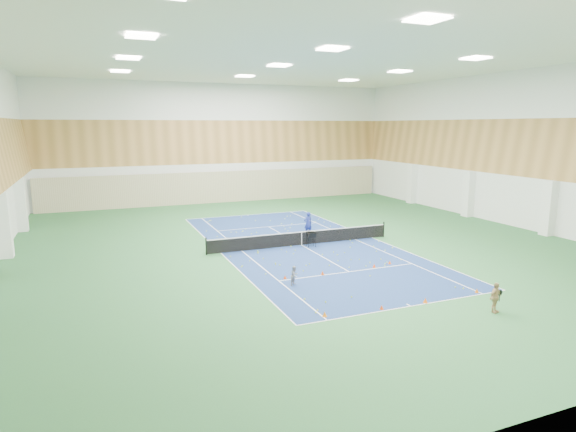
{
  "coord_description": "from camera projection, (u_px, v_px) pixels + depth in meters",
  "views": [
    {
      "loc": [
        -12.62,
        -28.38,
        7.84
      ],
      "look_at": [
        -0.87,
        0.26,
        2.0
      ],
      "focal_mm": 30.0,
      "sensor_mm": 36.0,
      "label": 1
    }
  ],
  "objects": [
    {
      "name": "coach",
      "position": [
        308.0,
        224.0,
        34.74
      ],
      "size": [
        0.64,
        0.44,
        1.72
      ],
      "primitive_type": "imported",
      "rotation": [
        0.0,
        0.0,
        3.18
      ],
      "color": "navy",
      "rests_on": "ground"
    },
    {
      "name": "cone_base_d",
      "position": [
        477.0,
        291.0,
        22.86
      ],
      "size": [
        0.19,
        0.19,
        0.21
      ],
      "primitive_type": "cone",
      "color": "#DB610B",
      "rests_on": "ground"
    },
    {
      "name": "child_apron",
      "position": [
        495.0,
        298.0,
        20.36
      ],
      "size": [
        0.83,
        0.52,
        1.32
      ],
      "primitive_type": "imported",
      "rotation": [
        0.0,
        0.0,
        0.27
      ],
      "color": "tan",
      "rests_on": "ground"
    },
    {
      "name": "cone_base_c",
      "position": [
        425.0,
        300.0,
        21.54
      ],
      "size": [
        0.22,
        0.22,
        0.24
      ],
      "primitive_type": "cone",
      "color": "#FE640D",
      "rests_on": "ground"
    },
    {
      "name": "ceiling_light_grid",
      "position": [
        303.0,
        58.0,
        29.75
      ],
      "size": [
        21.4,
        25.4,
        0.06
      ],
      "primitive_type": null,
      "color": "white",
      "rests_on": "room_shell"
    },
    {
      "name": "cone_svc_c",
      "position": [
        374.0,
        266.0,
        26.92
      ],
      "size": [
        0.2,
        0.2,
        0.22
      ],
      "primitive_type": "cone",
      "color": "#FF440D",
      "rests_on": "ground"
    },
    {
      "name": "wood_cladding",
      "position": [
        302.0,
        123.0,
        30.48
      ],
      "size": [
        36.0,
        40.0,
        8.0
      ],
      "primitive_type": null,
      "color": "#B98444",
      "rests_on": "room_shell"
    },
    {
      "name": "cone_svc_b",
      "position": [
        323.0,
        273.0,
        25.58
      ],
      "size": [
        0.21,
        0.21,
        0.23
      ],
      "primitive_type": "cone",
      "color": "#E44B0C",
      "rests_on": "ground"
    },
    {
      "name": "cone_base_b",
      "position": [
        382.0,
        307.0,
        20.79
      ],
      "size": [
        0.18,
        0.18,
        0.2
      ],
      "primitive_type": "cone",
      "color": "#D8400B",
      "rests_on": "ground"
    },
    {
      "name": "tennis_balls_scatter",
      "position": [
        302.0,
        245.0,
        31.95
      ],
      "size": [
        10.57,
        22.77,
        0.07
      ],
      "primitive_type": null,
      "color": "#C8EC28",
      "rests_on": "ground"
    },
    {
      "name": "cone_svc_d",
      "position": [
        390.0,
        262.0,
        27.62
      ],
      "size": [
        0.19,
        0.19,
        0.21
      ],
      "primitive_type": "cone",
      "color": "#F34D0C",
      "rests_on": "ground"
    },
    {
      "name": "room_shell",
      "position": [
        302.0,
        155.0,
        30.85
      ],
      "size": [
        36.0,
        40.0,
        12.0
      ],
      "primitive_type": null,
      "color": "white",
      "rests_on": "ground"
    },
    {
      "name": "back_curtain",
      "position": [
        224.0,
        187.0,
        49.62
      ],
      "size": [
        35.4,
        0.16,
        3.2
      ],
      "primitive_type": "cube",
      "color": "#C6B793",
      "rests_on": "ground"
    },
    {
      "name": "ground",
      "position": [
        302.0,
        245.0,
        31.96
      ],
      "size": [
        40.0,
        40.0,
        0.0
      ],
      "primitive_type": "plane",
      "color": "#2A6234",
      "rests_on": "ground"
    },
    {
      "name": "child_court",
      "position": [
        295.0,
        276.0,
        23.92
      ],
      "size": [
        0.6,
        0.58,
        0.98
      ],
      "primitive_type": "imported",
      "rotation": [
        0.0,
        0.0,
        0.62
      ],
      "color": "gray",
      "rests_on": "ground"
    },
    {
      "name": "cone_base_a",
      "position": [
        325.0,
        314.0,
        19.99
      ],
      "size": [
        0.21,
        0.21,
        0.23
      ],
      "primitive_type": "cone",
      "color": "orange",
      "rests_on": "ground"
    },
    {
      "name": "tennis_net",
      "position": [
        302.0,
        237.0,
        31.86
      ],
      "size": [
        12.8,
        0.1,
        1.1
      ],
      "primitive_type": null,
      "color": "black",
      "rests_on": "ground"
    },
    {
      "name": "court_surface",
      "position": [
        302.0,
        245.0,
        31.96
      ],
      "size": [
        10.97,
        23.77,
        0.01
      ],
      "primitive_type": "cube",
      "color": "navy",
      "rests_on": "ground"
    },
    {
      "name": "ball_cart",
      "position": [
        311.0,
        239.0,
        31.48
      ],
      "size": [
        0.64,
        0.64,
        0.99
      ],
      "primitive_type": null,
      "rotation": [
        0.0,
        0.0,
        -0.12
      ],
      "color": "black",
      "rests_on": "ground"
    },
    {
      "name": "cone_svc_a",
      "position": [
        285.0,
        277.0,
        24.92
      ],
      "size": [
        0.18,
        0.18,
        0.2
      ],
      "primitive_type": "cone",
      "color": "#D9410B",
      "rests_on": "ground"
    }
  ]
}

